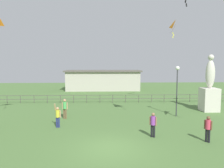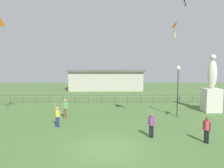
{
  "view_description": "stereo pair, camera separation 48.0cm",
  "coord_description": "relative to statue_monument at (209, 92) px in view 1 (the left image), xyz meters",
  "views": [
    {
      "loc": [
        -0.34,
        -11.83,
        4.82
      ],
      "look_at": [
        0.33,
        6.09,
        3.04
      ],
      "focal_mm": 34.96,
      "sensor_mm": 36.0,
      "label": 1
    },
    {
      "loc": [
        0.14,
        -11.84,
        4.82
      ],
      "look_at": [
        0.33,
        6.09,
        3.04
      ],
      "focal_mm": 34.96,
      "sensor_mm": 36.0,
      "label": 2
    }
  ],
  "objects": [
    {
      "name": "kite_0",
      "position": [
        -2.19,
        4.26,
        7.24
      ],
      "size": [
        0.96,
        0.94,
        1.99
      ],
      "color": "orange"
    },
    {
      "name": "lamppost",
      "position": [
        -3.97,
        -2.03,
        1.4
      ],
      "size": [
        0.36,
        0.36,
        4.5
      ],
      "color": "#38383D",
      "rests_on": "ground_plane"
    },
    {
      "name": "person_3",
      "position": [
        -13.89,
        -5.04,
        -0.97
      ],
      "size": [
        0.46,
        0.31,
        1.8
      ],
      "color": "navy",
      "rests_on": "ground_plane"
    },
    {
      "name": "person_2",
      "position": [
        -7.31,
        -7.43,
        -0.95
      ],
      "size": [
        0.43,
        0.3,
        1.61
      ],
      "color": "black",
      "rests_on": "ground_plane"
    },
    {
      "name": "statue_monument",
      "position": [
        0.0,
        0.0,
        0.0
      ],
      "size": [
        1.56,
        1.56,
        5.59
      ],
      "color": "beige",
      "rests_on": "ground_plane"
    },
    {
      "name": "person_1",
      "position": [
        -4.19,
        -8.44,
        -0.94
      ],
      "size": [
        0.36,
        0.38,
        1.61
      ],
      "color": "black",
      "rests_on": "ground_plane"
    },
    {
      "name": "ground_plane",
      "position": [
        -10.12,
        -9.18,
        -1.87
      ],
      "size": [
        80.0,
        80.0,
        0.0
      ],
      "primitive_type": "plane",
      "color": "#4C7038"
    },
    {
      "name": "person_5",
      "position": [
        -13.81,
        -2.51,
        -0.89
      ],
      "size": [
        0.5,
        0.31,
        1.7
      ],
      "color": "brown",
      "rests_on": "ground_plane"
    },
    {
      "name": "waterfront_railing",
      "position": [
        -10.37,
        4.82,
        -1.24
      ],
      "size": [
        36.05,
        0.06,
        0.95
      ],
      "color": "#4C4742",
      "rests_on": "ground_plane"
    },
    {
      "name": "pavilion_building",
      "position": [
        -10.6,
        16.82,
        -0.12
      ],
      "size": [
        13.05,
        4.48,
        3.46
      ],
      "color": "#B7B2A3",
      "rests_on": "ground_plane"
    }
  ]
}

